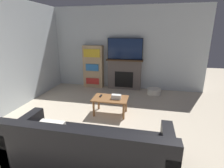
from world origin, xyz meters
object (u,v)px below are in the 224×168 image
fireplace (124,74)px  tv (125,49)px  coffee_table (110,100)px  storage_basket (154,92)px  couch (89,151)px  bookshelf (93,67)px

fireplace → tv: bearing=-90.0°
coffee_table → storage_basket: size_ratio=1.97×
fireplace → couch: fireplace is taller
coffee_table → bookshelf: bookshelf is taller
fireplace → tv: size_ratio=1.05×
tv → bookshelf: tv is taller
bookshelf → fireplace: bearing=1.2°
fireplace → couch: 3.76m
tv → storage_basket: (1.01, -0.39, -1.26)m
fireplace → coffee_table: fireplace is taller
couch → fireplace: bearing=90.6°
tv → bookshelf: 1.26m
bookshelf → storage_basket: bearing=-10.4°
coffee_table → couch: bearing=-87.4°
couch → coffee_table: size_ratio=2.80×
tv → bookshelf: (-1.09, -0.00, -0.63)m
couch → coffee_table: 1.76m
fireplace → coffee_table: 2.00m
fireplace → couch: bearing=-89.4°
couch → storage_basket: 3.49m
couch → storage_basket: (0.97, 3.35, -0.18)m
bookshelf → storage_basket: (2.10, -0.39, -0.63)m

